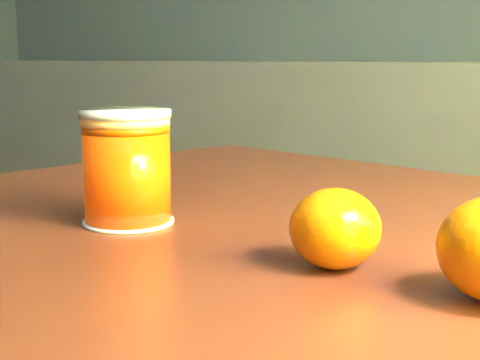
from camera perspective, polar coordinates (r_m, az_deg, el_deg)
The scene contains 3 objects.
kitchen_counter at distance 2.13m, azimuth 4.16°, elevation -2.15°, with size 3.15×0.60×0.90m, color #545459.
juice_glass at distance 0.58m, azimuth -9.62°, elevation 1.04°, with size 0.08×0.08×0.10m.
orange_front at distance 0.46m, azimuth 8.12°, elevation -4.11°, with size 0.06×0.06×0.05m, color orange.
Camera 1 is at (1.09, -0.32, 0.91)m, focal length 50.00 mm.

